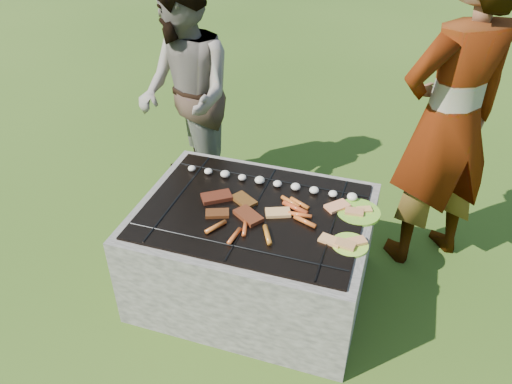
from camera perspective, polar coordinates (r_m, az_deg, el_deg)
lawn at (r=3.19m, az=-0.28°, el=-10.86°), size 60.00×60.00×0.00m
fire_pit at (r=2.99m, az=-0.30°, el=-7.09°), size 1.30×1.00×0.62m
mushrooms at (r=2.97m, az=2.06°, el=1.05°), size 1.05×0.06×0.04m
pork_slabs at (r=2.80m, az=-2.73°, el=-1.55°), size 0.42×0.29×0.02m
sausages at (r=2.70m, az=2.24°, el=-3.03°), size 0.55×0.49×0.03m
bread_on_grate at (r=2.74m, az=6.39°, el=-2.77°), size 0.46×0.42×0.02m
plate_far at (r=2.83m, az=11.59°, el=-2.26°), size 0.29×0.29×0.03m
plate_near at (r=2.60m, az=10.69°, el=-5.89°), size 0.22×0.22×0.03m
cook at (r=3.09m, az=21.25°, el=7.42°), size 0.85×0.80×1.95m
bystander at (r=3.61m, az=-8.08°, el=10.82°), size 1.00×1.02×1.66m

